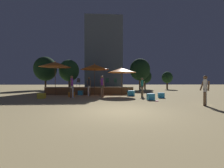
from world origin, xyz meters
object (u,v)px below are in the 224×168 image
Objects in this scene: bistro_chair_2 at (116,81)px; background_tree_2 at (69,71)px; person_1 at (102,85)px; frisbee_disc at (157,101)px; cube_seat_3 at (151,97)px; cube_seat_0 at (161,95)px; person_4 at (205,90)px; cube_seat_4 at (42,96)px; bistro_chair_0 at (107,81)px; cube_seat_2 at (131,93)px; person_0 at (72,86)px; background_tree_4 at (140,70)px; patio_umbrella_0 at (95,67)px; patio_umbrella_1 at (55,65)px; bistro_chair_3 at (101,81)px; background_tree_1 at (167,78)px; background_tree_0 at (45,69)px; cube_seat_1 at (72,94)px; background_tree_3 at (145,77)px; person_3 at (142,87)px; bistro_chair_1 at (78,81)px; cube_seat_5 at (81,93)px; patio_umbrella_2 at (122,70)px; person_2 at (89,86)px.

bistro_chair_2 is 13.94m from background_tree_2.
person_1 is 4.65m from frisbee_disc.
person_1 reaches higher than cube_seat_3.
cube_seat_0 is at bearing -81.47° from bistro_chair_2.
person_4 is (0.80, -4.21, 0.69)m from cube_seat_0.
cube_seat_4 is 0.59× the size of bistro_chair_0.
cube_seat_2 is 0.42× the size of person_0.
cube_seat_4 is at bearing -84.87° from background_tree_2.
patio_umbrella_0 is at bearing -125.67° from background_tree_4.
bistro_chair_0 is (0.50, 3.22, 0.33)m from person_1.
cube_seat_2 is 3.08m from bistro_chair_0.
cube_seat_4 is at bearing -166.21° from cube_seat_2.
cube_seat_2 is (7.35, -1.03, -2.77)m from patio_umbrella_1.
background_tree_1 is at bearing 137.83° from bistro_chair_3.
person_0 is 0.35× the size of background_tree_4.
background_tree_2 reaches higher than cube_seat_0.
background_tree_0 is at bearing 115.04° from patio_umbrella_1.
person_1 is (4.78, 0.43, 0.81)m from cube_seat_4.
person_1 is 4.42m from bistro_chair_3.
cube_seat_3 is 20.06m from background_tree_0.
patio_umbrella_0 is 2.08m from bistro_chair_0.
cube_seat_1 is at bearing 151.54° from frisbee_disc.
background_tree_0 is (-11.03, 9.16, 2.12)m from bistro_chair_2.
background_tree_3 reaches higher than cube_seat_1.
frisbee_disc is at bearing 39.04° from bistro_chair_3.
person_0 is at bearing -122.96° from patio_umbrella_0.
person_3 is 1.85× the size of bistro_chair_2.
cube_seat_2 is 7.73m from cube_seat_4.
cube_seat_0 is at bearing -50.93° from person_1.
background_tree_3 is (8.15, 10.96, -0.56)m from patio_umbrella_0.
patio_umbrella_0 is 3.48× the size of bistro_chair_1.
bistro_chair_3 is at bearing 46.64° from cube_seat_5.
background_tree_0 is at bearing 109.58° from cube_seat_4.
background_tree_4 is (0.48, 16.72, 2.44)m from person_4.
bistro_chair_2 is at bearing 117.40° from cube_seat_2.
cube_seat_1 is 6.82m from cube_seat_3.
cube_seat_5 is 0.09× the size of background_tree_2.
cube_seat_5 is 0.30× the size of person_4.
bistro_chair_1 is 3.48× the size of frisbee_disc.
patio_umbrella_2 is 10.90× the size of frisbee_disc.
background_tree_0 reaches higher than frisbee_disc.
frisbee_disc is (-1.16, -2.17, -0.19)m from cube_seat_0.
cube_seat_2 is 2.93× the size of frisbee_disc.
patio_umbrella_2 is at bearing -33.74° from person_2.
background_tree_3 is (7.52, 8.97, 0.88)m from bistro_chair_3.
patio_umbrella_0 reaches higher than person_1.
patio_umbrella_0 is 1.88× the size of person_3.
person_4 is at bearing -53.41° from cube_seat_3.
bistro_chair_0 is (2.96, 3.43, 0.34)m from person_0.
person_0 is 7.05× the size of frisbee_disc.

